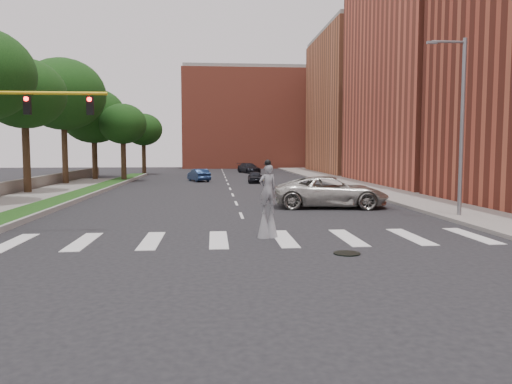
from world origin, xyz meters
The scene contains 22 objects.
ground_plane centered at (0.00, 0.00, 0.00)m, with size 160.00×160.00×0.00m, color black.
grass_median centered at (-11.50, 20.00, 0.12)m, with size 2.00×60.00×0.25m, color #163C11.
median_curb centered at (-10.45, 20.00, 0.14)m, with size 0.20×60.00×0.28m, color gray.
sidewalk_right centered at (12.50, 25.00, 0.09)m, with size 5.00×90.00×0.18m, color gray.
stone_wall centered at (-17.00, 22.00, 0.55)m, with size 0.50×56.00×1.10m, color #605A52.
manhole centered at (3.00, -2.00, 0.02)m, with size 0.90×0.90×0.04m, color black.
building_mid centered at (22.00, 30.00, 12.00)m, with size 16.00×22.00×24.00m, color #BA503A.
building_far centered at (22.00, 54.00, 10.00)m, with size 16.00×22.00×20.00m, color #BD6A46.
building_backdrop centered at (6.00, 78.00, 9.00)m, with size 26.00×14.00×18.00m, color #BA503A.
streetlight centered at (10.90, 6.00, 4.90)m, with size 2.05×0.20×9.00m.
traffic_signal centered at (-9.78, 3.00, 4.15)m, with size 5.30×0.23×6.20m.
stilt_performer centered at (0.67, 1.34, 1.29)m, with size 0.83×0.64×3.11m.
suv_crossing centered at (5.61, 11.26, 0.94)m, with size 3.13×6.79×1.89m, color #B2B0A8.
car_near centered at (2.87, 33.62, 0.62)m, with size 1.45×3.61×1.23m, color black.
car_mid centered at (-3.08, 36.60, 0.68)m, with size 1.45×4.16×1.37m, color navy.
car_far centered at (3.74, 55.07, 0.73)m, with size 2.04×5.02×1.46m, color black.
tree_3 centered at (-15.89, 21.81, 7.73)m, with size 6.30×6.30×10.45m.
tree_4 centered at (-15.97, 32.17, 8.81)m, with size 8.14×8.14×12.29m.
tree_5 centered at (-16.10, 45.27, 7.31)m, with size 6.29×6.29×10.02m.
tree_6 centered at (-11.16, 36.88, 6.18)m, with size 5.09×5.09×8.40m.
tree_7 centered at (-10.97, 51.38, 6.13)m, with size 5.15×5.15×8.37m.
tree_8 centered at (-14.71, 38.98, 7.18)m, with size 7.16×7.16×10.25m.
Camera 1 is at (-1.46, -18.22, 3.53)m, focal length 35.00 mm.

